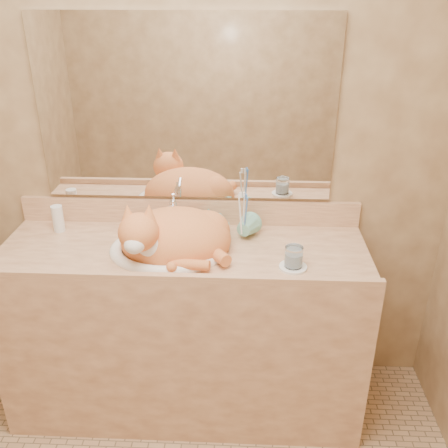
{
  "coord_description": "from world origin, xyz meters",
  "views": [
    {
      "loc": [
        0.27,
        -1.16,
        1.88
      ],
      "look_at": [
        0.18,
        0.7,
        0.98
      ],
      "focal_mm": 40.0,
      "sensor_mm": 36.0,
      "label": 1
    }
  ],
  "objects_px": {
    "water_glass": "(294,257)",
    "sink_basin": "(168,235)",
    "toothbrush_cup": "(243,231)",
    "vanity_counter": "(186,329)",
    "cat": "(171,235)",
    "soap_dispenser": "(221,223)"
  },
  "relations": [
    {
      "from": "water_glass",
      "to": "vanity_counter",
      "type": "bearing_deg",
      "value": 163.39
    },
    {
      "from": "vanity_counter",
      "to": "toothbrush_cup",
      "type": "xyz_separation_m",
      "value": [
        0.26,
        0.09,
        0.47
      ]
    },
    {
      "from": "sink_basin",
      "to": "toothbrush_cup",
      "type": "height_order",
      "value": "sink_basin"
    },
    {
      "from": "soap_dispenser",
      "to": "toothbrush_cup",
      "type": "distance_m",
      "value": 0.11
    },
    {
      "from": "vanity_counter",
      "to": "sink_basin",
      "type": "bearing_deg",
      "value": -161.16
    },
    {
      "from": "vanity_counter",
      "to": "water_glass",
      "type": "distance_m",
      "value": 0.68
    },
    {
      "from": "water_glass",
      "to": "sink_basin",
      "type": "bearing_deg",
      "value": 167.23
    },
    {
      "from": "cat",
      "to": "soap_dispenser",
      "type": "height_order",
      "value": "cat"
    },
    {
      "from": "cat",
      "to": "vanity_counter",
      "type": "bearing_deg",
      "value": 34.2
    },
    {
      "from": "toothbrush_cup",
      "to": "sink_basin",
      "type": "bearing_deg",
      "value": -160.91
    },
    {
      "from": "vanity_counter",
      "to": "soap_dispenser",
      "type": "bearing_deg",
      "value": 27.64
    },
    {
      "from": "soap_dispenser",
      "to": "cat",
      "type": "bearing_deg",
      "value": -172.55
    },
    {
      "from": "sink_basin",
      "to": "soap_dispenser",
      "type": "distance_m",
      "value": 0.24
    },
    {
      "from": "toothbrush_cup",
      "to": "water_glass",
      "type": "height_order",
      "value": "toothbrush_cup"
    },
    {
      "from": "sink_basin",
      "to": "water_glass",
      "type": "bearing_deg",
      "value": -26.84
    },
    {
      "from": "sink_basin",
      "to": "soap_dispenser",
      "type": "relative_size",
      "value": 2.75
    },
    {
      "from": "water_glass",
      "to": "toothbrush_cup",
      "type": "bearing_deg",
      "value": 132.07
    },
    {
      "from": "sink_basin",
      "to": "toothbrush_cup",
      "type": "xyz_separation_m",
      "value": [
        0.32,
        0.11,
        -0.03
      ]
    },
    {
      "from": "vanity_counter",
      "to": "sink_basin",
      "type": "xyz_separation_m",
      "value": [
        -0.06,
        -0.02,
        0.5
      ]
    },
    {
      "from": "vanity_counter",
      "to": "water_glass",
      "type": "height_order",
      "value": "water_glass"
    },
    {
      "from": "vanity_counter",
      "to": "soap_dispenser",
      "type": "height_order",
      "value": "soap_dispenser"
    },
    {
      "from": "vanity_counter",
      "to": "cat",
      "type": "relative_size",
      "value": 3.36
    }
  ]
}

